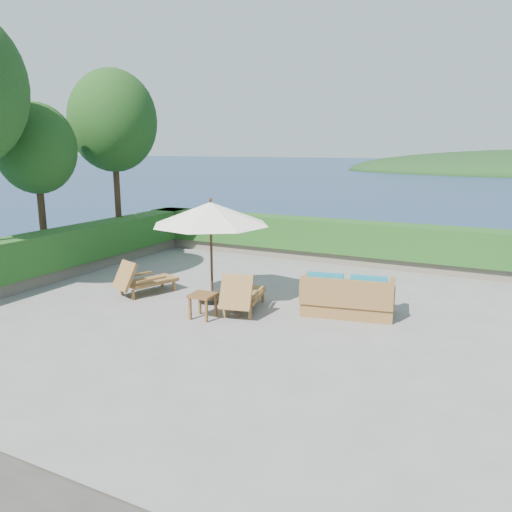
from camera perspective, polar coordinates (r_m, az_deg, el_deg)
The scene contains 14 objects.
ground at distance 11.46m, azimuth -3.15°, elevation -5.99°, with size 12.00×12.00×0.00m, color gray.
foundation at distance 12.04m, azimuth -3.06°, elevation -13.02°, with size 12.00×12.00×3.00m, color #544D42.
ocean at distance 12.73m, azimuth -2.98°, elevation -18.93°, with size 600.00×600.00×0.00m, color navy.
planter_wall_far at distance 16.34m, azimuth 6.62°, elevation 0.17°, with size 12.00×0.60×0.36m, color #6F6759.
planter_wall_left at distance 14.91m, azimuth -22.21°, elevation -1.87°, with size 0.60×12.00×0.36m, color #6F6759.
hedge_far at distance 16.21m, azimuth 6.68°, elevation 2.48°, with size 12.40×0.90×1.00m, color #124015.
hedge_left at distance 14.77m, azimuth -22.42°, elevation 0.65°, with size 0.90×12.40×1.00m, color #124015.
tree_mid at distance 15.44m, azimuth -23.83°, elevation 11.12°, with size 2.20×2.20×4.83m.
tree_far at distance 17.05m, azimuth -16.02°, elevation 14.58°, with size 2.80×2.80×6.03m.
patio_umbrella at distance 11.56m, azimuth -5.21°, elevation 4.75°, with size 3.25×3.25×2.47m.
lounge_left at distance 12.73m, azimuth -12.80°, elevation -2.65°, with size 1.14×1.69×0.90m.
lounge_right at distance 11.11m, azimuth -1.56°, elevation -4.41°, with size 1.05×1.78×0.96m.
side_table at distance 10.74m, azimuth -6.10°, elevation -4.82°, with size 0.53×0.53×0.54m.
wicker_loveseat at distance 11.11m, azimuth 10.41°, elevation -4.75°, with size 2.14×1.37×0.97m.
Camera 1 is at (5.43, -9.43, 3.61)m, focal length 35.00 mm.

